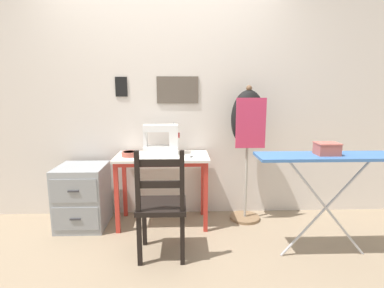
{
  "coord_description": "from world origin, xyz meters",
  "views": [
    {
      "loc": [
        0.2,
        -2.72,
        1.38
      ],
      "look_at": [
        0.3,
        0.22,
        0.85
      ],
      "focal_mm": 28.0,
      "sensor_mm": 36.0,
      "label": 1
    }
  ],
  "objects_px": {
    "filing_cabinet": "(83,196)",
    "thread_spool_near_machine": "(182,153)",
    "scissors": "(194,158)",
    "storage_box": "(327,149)",
    "sewing_machine": "(163,140)",
    "wooden_chair": "(162,206)",
    "fabric_bowl": "(130,154)",
    "ironing_board": "(330,161)",
    "dress_form": "(248,125)"
  },
  "relations": [
    {
      "from": "scissors",
      "to": "thread_spool_near_machine",
      "type": "bearing_deg",
      "value": 126.78
    },
    {
      "from": "fabric_bowl",
      "to": "filing_cabinet",
      "type": "bearing_deg",
      "value": 179.9
    },
    {
      "from": "thread_spool_near_machine",
      "to": "filing_cabinet",
      "type": "xyz_separation_m",
      "value": [
        -1.02,
        -0.05,
        -0.43
      ]
    },
    {
      "from": "sewing_machine",
      "to": "ironing_board",
      "type": "xyz_separation_m",
      "value": [
        1.38,
        -0.76,
        -0.05
      ]
    },
    {
      "from": "thread_spool_near_machine",
      "to": "ironing_board",
      "type": "relative_size",
      "value": 0.03
    },
    {
      "from": "fabric_bowl",
      "to": "ironing_board",
      "type": "xyz_separation_m",
      "value": [
        1.71,
        -0.64,
        0.06
      ]
    },
    {
      "from": "scissors",
      "to": "ironing_board",
      "type": "relative_size",
      "value": 0.12
    },
    {
      "from": "sewing_machine",
      "to": "fabric_bowl",
      "type": "relative_size",
      "value": 2.31
    },
    {
      "from": "fabric_bowl",
      "to": "storage_box",
      "type": "relative_size",
      "value": 0.89
    },
    {
      "from": "scissors",
      "to": "filing_cabinet",
      "type": "distance_m",
      "value": 1.2
    },
    {
      "from": "sewing_machine",
      "to": "thread_spool_near_machine",
      "type": "xyz_separation_m",
      "value": [
        0.2,
        -0.07,
        -0.13
      ]
    },
    {
      "from": "scissors",
      "to": "ironing_board",
      "type": "xyz_separation_m",
      "value": [
        1.07,
        -0.55,
        0.09
      ]
    },
    {
      "from": "thread_spool_near_machine",
      "to": "wooden_chair",
      "type": "xyz_separation_m",
      "value": [
        -0.18,
        -0.66,
        -0.3
      ]
    },
    {
      "from": "fabric_bowl",
      "to": "scissors",
      "type": "bearing_deg",
      "value": -8.31
    },
    {
      "from": "sewing_machine",
      "to": "thread_spool_near_machine",
      "type": "distance_m",
      "value": 0.25
    },
    {
      "from": "filing_cabinet",
      "to": "sewing_machine",
      "type": "bearing_deg",
      "value": 8.36
    },
    {
      "from": "filing_cabinet",
      "to": "ironing_board",
      "type": "height_order",
      "value": "ironing_board"
    },
    {
      "from": "sewing_machine",
      "to": "scissors",
      "type": "height_order",
      "value": "sewing_machine"
    },
    {
      "from": "wooden_chair",
      "to": "filing_cabinet",
      "type": "bearing_deg",
      "value": 144.14
    },
    {
      "from": "sewing_machine",
      "to": "ironing_board",
      "type": "distance_m",
      "value": 1.58
    },
    {
      "from": "scissors",
      "to": "storage_box",
      "type": "xyz_separation_m",
      "value": [
        1.04,
        -0.55,
        0.19
      ]
    },
    {
      "from": "fabric_bowl",
      "to": "filing_cabinet",
      "type": "height_order",
      "value": "fabric_bowl"
    },
    {
      "from": "scissors",
      "to": "storage_box",
      "type": "relative_size",
      "value": 0.79
    },
    {
      "from": "dress_form",
      "to": "scissors",
      "type": "bearing_deg",
      "value": -162.1
    },
    {
      "from": "scissors",
      "to": "wooden_chair",
      "type": "xyz_separation_m",
      "value": [
        -0.28,
        -0.52,
        -0.29
      ]
    },
    {
      "from": "storage_box",
      "to": "sewing_machine",
      "type": "bearing_deg",
      "value": 150.68
    },
    {
      "from": "wooden_chair",
      "to": "storage_box",
      "type": "height_order",
      "value": "storage_box"
    },
    {
      "from": "sewing_machine",
      "to": "storage_box",
      "type": "relative_size",
      "value": 2.05
    },
    {
      "from": "filing_cabinet",
      "to": "dress_form",
      "type": "height_order",
      "value": "dress_form"
    },
    {
      "from": "dress_form",
      "to": "ironing_board",
      "type": "distance_m",
      "value": 0.91
    },
    {
      "from": "thread_spool_near_machine",
      "to": "filing_cabinet",
      "type": "bearing_deg",
      "value": -177.13
    },
    {
      "from": "filing_cabinet",
      "to": "thread_spool_near_machine",
      "type": "bearing_deg",
      "value": 2.87
    },
    {
      "from": "wooden_chair",
      "to": "fabric_bowl",
      "type": "bearing_deg",
      "value": 119.95
    },
    {
      "from": "fabric_bowl",
      "to": "dress_form",
      "type": "xyz_separation_m",
      "value": [
        1.2,
        0.09,
        0.27
      ]
    },
    {
      "from": "thread_spool_near_machine",
      "to": "storage_box",
      "type": "xyz_separation_m",
      "value": [
        1.15,
        -0.69,
        0.18
      ]
    },
    {
      "from": "wooden_chair",
      "to": "ironing_board",
      "type": "relative_size",
      "value": 0.79
    },
    {
      "from": "filing_cabinet",
      "to": "ironing_board",
      "type": "xyz_separation_m",
      "value": [
        2.2,
        -0.64,
        0.5
      ]
    },
    {
      "from": "ironing_board",
      "to": "thread_spool_near_machine",
      "type": "bearing_deg",
      "value": 149.55
    },
    {
      "from": "dress_form",
      "to": "storage_box",
      "type": "relative_size",
      "value": 7.88
    },
    {
      "from": "wooden_chair",
      "to": "storage_box",
      "type": "distance_m",
      "value": 1.41
    },
    {
      "from": "dress_form",
      "to": "ironing_board",
      "type": "relative_size",
      "value": 1.21
    },
    {
      "from": "thread_spool_near_machine",
      "to": "dress_form",
      "type": "xyz_separation_m",
      "value": [
        0.67,
        0.04,
        0.28
      ]
    },
    {
      "from": "fabric_bowl",
      "to": "thread_spool_near_machine",
      "type": "xyz_separation_m",
      "value": [
        0.53,
        0.05,
        -0.01
      ]
    },
    {
      "from": "fabric_bowl",
      "to": "wooden_chair",
      "type": "distance_m",
      "value": 0.77
    },
    {
      "from": "sewing_machine",
      "to": "wooden_chair",
      "type": "height_order",
      "value": "sewing_machine"
    },
    {
      "from": "storage_box",
      "to": "filing_cabinet",
      "type": "bearing_deg",
      "value": 163.6
    },
    {
      "from": "wooden_chair",
      "to": "dress_form",
      "type": "bearing_deg",
      "value": 39.45
    },
    {
      "from": "filing_cabinet",
      "to": "storage_box",
      "type": "height_order",
      "value": "storage_box"
    },
    {
      "from": "ironing_board",
      "to": "wooden_chair",
      "type": "bearing_deg",
      "value": 178.55
    },
    {
      "from": "sewing_machine",
      "to": "wooden_chair",
      "type": "relative_size",
      "value": 0.4
    }
  ]
}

